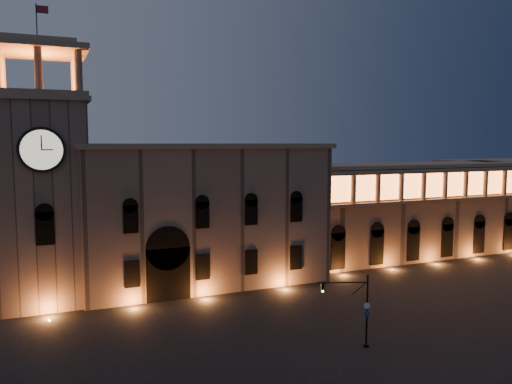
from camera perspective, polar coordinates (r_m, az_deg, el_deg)
ground at (r=46.62m, az=4.83°, el=-16.69°), size 160.00×160.00×0.00m
government_building at (r=63.35m, az=-6.04°, el=-2.48°), size 30.80×12.80×17.60m
clock_tower at (r=59.33m, az=-23.09°, el=0.17°), size 9.80×9.80×32.40m
colonnade_wing at (r=81.70m, az=17.07°, el=-1.87°), size 40.60×11.50×14.50m
secondary_building at (r=104.21m, az=25.94°, el=-0.79°), size 20.00×12.00×14.00m
traffic_light at (r=45.11m, az=11.57°, el=-13.01°), size 4.42×1.81×6.41m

